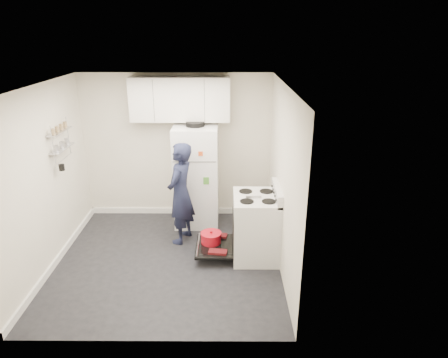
{
  "coord_description": "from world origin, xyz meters",
  "views": [
    {
      "loc": [
        0.84,
        -5.01,
        3.17
      ],
      "look_at": [
        0.81,
        0.58,
        1.05
      ],
      "focal_mm": 32.0,
      "sensor_mm": 36.0,
      "label": 1
    }
  ],
  "objects_px": {
    "electric_range": "(255,227)",
    "refrigerator": "(196,176)",
    "open_oven_door": "(213,242)",
    "person": "(181,193)"
  },
  "relations": [
    {
      "from": "open_oven_door",
      "to": "refrigerator",
      "type": "bearing_deg",
      "value": 106.08
    },
    {
      "from": "electric_range",
      "to": "open_oven_door",
      "type": "relative_size",
      "value": 1.57
    },
    {
      "from": "electric_range",
      "to": "open_oven_door",
      "type": "xyz_separation_m",
      "value": [
        -0.61,
        0.05,
        -0.27
      ]
    },
    {
      "from": "person",
      "to": "electric_range",
      "type": "bearing_deg",
      "value": 86.1
    },
    {
      "from": "refrigerator",
      "to": "person",
      "type": "height_order",
      "value": "refrigerator"
    },
    {
      "from": "electric_range",
      "to": "person",
      "type": "bearing_deg",
      "value": 157.57
    },
    {
      "from": "electric_range",
      "to": "refrigerator",
      "type": "bearing_deg",
      "value": 129.85
    },
    {
      "from": "electric_range",
      "to": "refrigerator",
      "type": "distance_m",
      "value": 1.48
    },
    {
      "from": "open_oven_door",
      "to": "refrigerator",
      "type": "xyz_separation_m",
      "value": [
        -0.3,
        1.05,
        0.66
      ]
    },
    {
      "from": "open_oven_door",
      "to": "person",
      "type": "relative_size",
      "value": 0.44
    }
  ]
}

